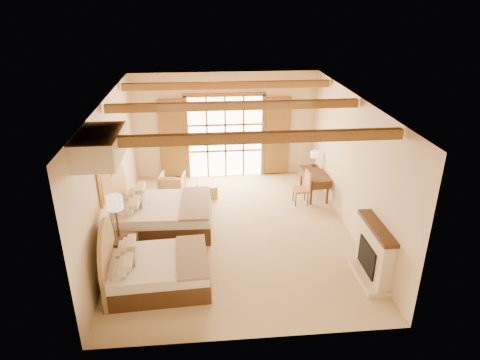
{
  "coord_description": "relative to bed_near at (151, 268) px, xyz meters",
  "views": [
    {
      "loc": [
        -0.7,
        -8.91,
        5.29
      ],
      "look_at": [
        0.14,
        0.2,
        1.26
      ],
      "focal_mm": 32.0,
      "sensor_mm": 36.0,
      "label": 1
    }
  ],
  "objects": [
    {
      "name": "french_doors",
      "position": [
        1.79,
        5.34,
        0.86
      ],
      "size": [
        3.95,
        0.08,
        2.6
      ],
      "color": "white",
      "rests_on": "ground"
    },
    {
      "name": "ceiling_beams",
      "position": [
        1.79,
        1.9,
        2.69
      ],
      "size": [
        5.39,
        4.6,
        0.18
      ],
      "primitive_type": null,
      "color": "olive",
      "rests_on": "ceiling"
    },
    {
      "name": "painting",
      "position": [
        -0.91,
        1.15,
        1.36
      ],
      "size": [
        0.06,
        0.95,
        0.75
      ],
      "color": "gold",
      "rests_on": "wall_left"
    },
    {
      "name": "canopy_valance",
      "position": [
        -0.61,
        -0.1,
        2.56
      ],
      "size": [
        0.7,
        1.4,
        0.45
      ],
      "primitive_type": "cube",
      "color": "beige",
      "rests_on": "ceiling"
    },
    {
      "name": "floor_lamp",
      "position": [
        -0.71,
        0.85,
        0.94
      ],
      "size": [
        0.33,
        0.33,
        1.56
      ],
      "color": "#342B1B",
      "rests_on": "floor"
    },
    {
      "name": "bed_far",
      "position": [
        -0.05,
        2.19,
        0.06
      ],
      "size": [
        2.3,
        1.77,
        1.48
      ],
      "rotation": [
        0.0,
        0.0,
        -0.03
      ],
      "color": "#402B13",
      "rests_on": "floor"
    },
    {
      "name": "wall_left",
      "position": [
        -0.96,
        1.9,
        1.21
      ],
      "size": [
        0.0,
        7.0,
        7.0
      ],
      "primitive_type": "plane",
      "rotation": [
        1.57,
        0.0,
        1.57
      ],
      "color": "beige",
      "rests_on": "ground"
    },
    {
      "name": "wall_right",
      "position": [
        4.54,
        1.9,
        1.21
      ],
      "size": [
        0.0,
        7.0,
        7.0
      ],
      "primitive_type": "plane",
      "rotation": [
        1.57,
        0.0,
        -1.57
      ],
      "color": "beige",
      "rests_on": "ground"
    },
    {
      "name": "nightstand",
      "position": [
        -0.66,
        0.74,
        -0.06
      ],
      "size": [
        0.64,
        0.64,
        0.65
      ],
      "primitive_type": "cube",
      "rotation": [
        0.0,
        0.0,
        -0.19
      ],
      "color": "#402B13",
      "rests_on": "floor"
    },
    {
      "name": "bed_near",
      "position": [
        0.0,
        0.0,
        0.0
      ],
      "size": [
        2.02,
        1.57,
        1.29
      ],
      "rotation": [
        0.0,
        0.0,
        0.05
      ],
      "color": "#402B13",
      "rests_on": "floor"
    },
    {
      "name": "desk_chair",
      "position": [
        3.71,
        3.23,
        -0.1
      ],
      "size": [
        0.45,
        0.45,
        0.93
      ],
      "rotation": [
        0.0,
        0.0,
        0.11
      ],
      "color": "#AE6B49",
      "rests_on": "floor"
    },
    {
      "name": "desk",
      "position": [
        4.18,
        3.73,
        -0.03
      ],
      "size": [
        0.64,
        1.29,
        0.68
      ],
      "rotation": [
        0.0,
        0.0,
        0.08
      ],
      "color": "#402B13",
      "rests_on": "floor"
    },
    {
      "name": "armchair",
      "position": [
        0.19,
        4.13,
        -0.07
      ],
      "size": [
        0.79,
        0.8,
        0.63
      ],
      "primitive_type": "imported",
      "rotation": [
        0.0,
        0.0,
        -3.31
      ],
      "color": "tan",
      "rests_on": "floor"
    },
    {
      "name": "ceiling",
      "position": [
        1.79,
        1.9,
        2.81
      ],
      "size": [
        7.0,
        7.0,
        0.0
      ],
      "primitive_type": "plane",
      "rotation": [
        3.14,
        0.0,
        0.0
      ],
      "color": "#B3713A",
      "rests_on": "ground"
    },
    {
      "name": "fireplace",
      "position": [
        4.39,
        -0.1,
        0.12
      ],
      "size": [
        0.46,
        1.4,
        1.16
      ],
      "color": "#C5B29A",
      "rests_on": "ground"
    },
    {
      "name": "desk_lamp",
      "position": [
        4.28,
        4.26,
        0.62
      ],
      "size": [
        0.22,
        0.22,
        0.44
      ],
      "color": "#342B1B",
      "rests_on": "desk"
    },
    {
      "name": "wall_back",
      "position": [
        1.79,
        5.4,
        1.21
      ],
      "size": [
        5.5,
        0.0,
        5.5
      ],
      "primitive_type": "plane",
      "rotation": [
        1.57,
        0.0,
        0.0
      ],
      "color": "beige",
      "rests_on": "ground"
    },
    {
      "name": "ottoman",
      "position": [
        1.17,
        3.89,
        -0.21
      ],
      "size": [
        0.59,
        0.59,
        0.36
      ],
      "primitive_type": "cube",
      "rotation": [
        0.0,
        0.0,
        0.23
      ],
      "color": "#A3814B",
      "rests_on": "floor"
    },
    {
      "name": "floor",
      "position": [
        1.79,
        1.9,
        -0.39
      ],
      "size": [
        7.0,
        7.0,
        0.0
      ],
      "primitive_type": "plane",
      "color": "#CDB88A",
      "rests_on": "ground"
    }
  ]
}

